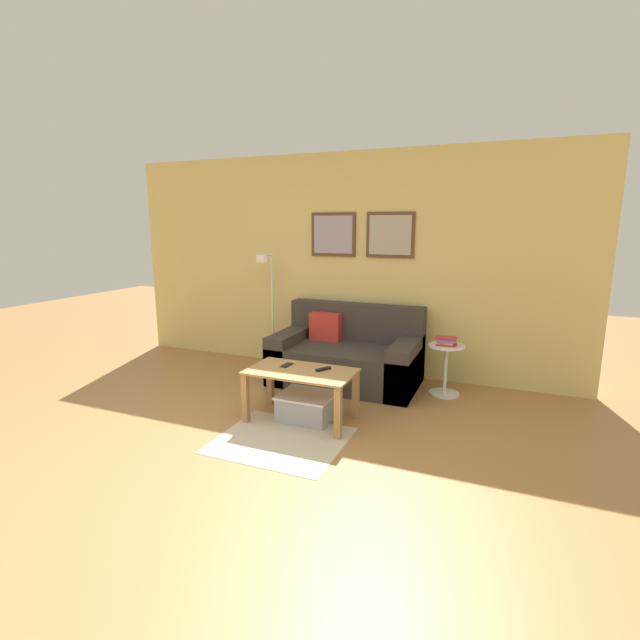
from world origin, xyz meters
TOP-DOWN VIEW (x-y plane):
  - ground_plane at (0.00, 0.00)m, footprint 16.00×16.00m
  - wall_back at (0.01, 2.87)m, footprint 5.60×0.09m
  - area_rug at (0.26, 0.81)m, footprint 1.03×0.91m
  - couch at (0.27, 2.40)m, footprint 1.58×0.91m
  - coffee_table at (0.24, 1.25)m, footprint 0.95×0.54m
  - storage_bin at (0.28, 1.29)m, footprint 0.49×0.41m
  - floor_lamp at (-0.80, 2.56)m, footprint 0.24×0.41m
  - side_table at (1.35, 2.41)m, footprint 0.37×0.37m
  - book_stack at (1.34, 2.41)m, footprint 0.22×0.18m
  - remote_control at (0.42, 1.33)m, footprint 0.11×0.15m
  - cell_phone at (0.06, 1.33)m, footprint 0.08×0.14m

SIDE VIEW (x-z plane):
  - ground_plane at x=0.00m, z-range 0.00..0.00m
  - area_rug at x=0.26m, z-range 0.00..0.01m
  - storage_bin at x=0.28m, z-range 0.00..0.24m
  - couch at x=0.27m, z-range -0.13..0.71m
  - side_table at x=1.35m, z-range 0.05..0.58m
  - coffee_table at x=0.24m, z-range 0.14..0.61m
  - cell_phone at x=0.06m, z-range 0.47..0.47m
  - remote_control at x=0.42m, z-range 0.47..0.49m
  - book_stack at x=1.34m, z-range 0.53..0.61m
  - floor_lamp at x=-0.80m, z-range 0.15..1.55m
  - wall_back at x=0.01m, z-range 0.01..2.56m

